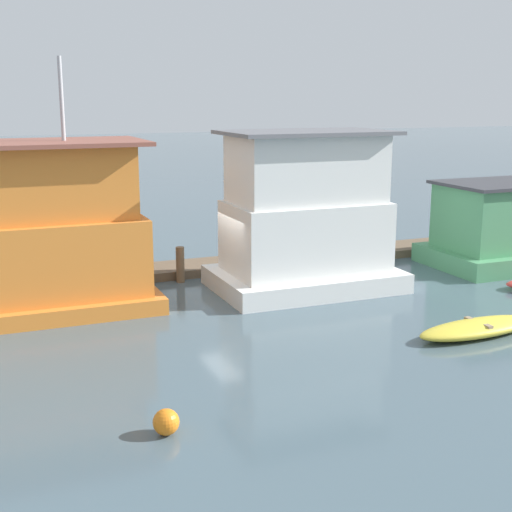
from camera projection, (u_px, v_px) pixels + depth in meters
The scene contains 8 objects.
ground_plane at pixel (244, 291), 23.28m from camera, with size 200.00×200.00×0.00m, color #475B66.
dock_walkway at pixel (213, 266), 26.08m from camera, with size 33.80×1.83×0.30m, color brown.
houseboat_orange at pixel (45, 235), 20.86m from camera, with size 6.30×3.86×7.35m.
houseboat_white at pixel (305, 218), 23.19m from camera, with size 5.93×3.93×5.17m.
houseboat_green at pixel (504, 227), 26.67m from camera, with size 5.47×3.86×3.15m.
dinghy_yellow at pixel (478, 328), 18.98m from camera, with size 3.83×1.33×0.41m.
mooring_post_far_left at pixel (180, 265), 24.33m from camera, with size 0.29×0.29×1.23m, color brown.
buoy_orange at pixel (166, 422), 13.40m from camera, with size 0.51×0.51×0.51m, color orange.
Camera 1 is at (-8.13, -20.93, 6.26)m, focal length 50.00 mm.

